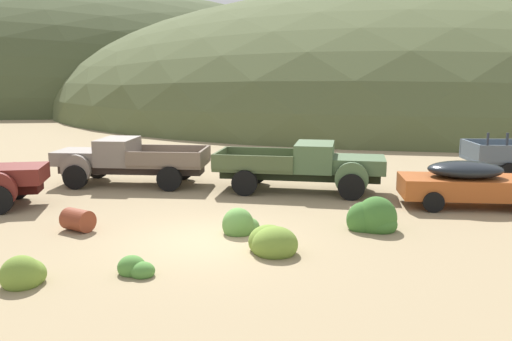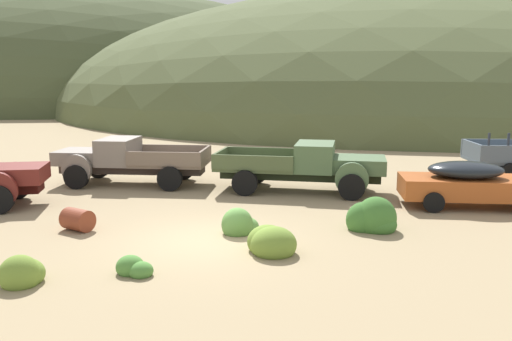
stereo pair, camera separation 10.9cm
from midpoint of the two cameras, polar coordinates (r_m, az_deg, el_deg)
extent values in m
plane|color=#998460|center=(14.35, -5.91, -7.64)|extent=(300.00, 300.00, 0.00)
ellipsoid|color=#424C2D|center=(83.27, -20.83, 6.66)|extent=(100.54, 51.93, 33.09)
ellipsoid|color=#4C5633|center=(74.08, 12.26, 6.72)|extent=(82.01, 85.36, 29.05)
cube|color=maroon|center=(19.55, -25.03, -0.35)|extent=(2.14, 1.90, 0.55)
cube|color=#B7B2A8|center=(19.33, -22.39, -0.35)|extent=(0.20, 1.17, 0.44)
cylinder|color=maroon|center=(20.65, -24.94, -0.83)|extent=(1.21, 0.30, 1.20)
cylinder|color=black|center=(20.75, -24.84, -1.56)|extent=(0.98, 0.38, 0.96)
cube|color=#3D322D|center=(21.99, -13.52, 0.23)|extent=(5.93, 1.90, 0.36)
cube|color=slate|center=(22.69, -18.73, 1.44)|extent=(2.10, 2.06, 0.55)
cube|color=#B7B2A8|center=(23.06, -20.69, 1.38)|extent=(0.27, 1.23, 0.44)
cylinder|color=slate|center=(23.62, -17.10, 0.99)|extent=(1.21, 0.36, 1.20)
cylinder|color=slate|center=(21.69, -19.21, 0.07)|extent=(1.21, 0.36, 1.20)
cube|color=slate|center=(22.06, -14.97, 2.05)|extent=(1.66, 2.25, 1.05)
cube|color=black|center=(22.25, -16.47, 2.59)|extent=(0.32, 1.74, 0.59)
cube|color=#746354|center=(21.49, -9.51, 0.79)|extent=(3.25, 2.58, 0.12)
cube|color=#746354|center=(22.47, -8.84, 2.09)|extent=(2.93, 0.56, 0.55)
cube|color=#746354|center=(20.41, -10.29, 1.22)|extent=(2.93, 0.56, 0.55)
cube|color=#746354|center=(21.12, -5.81, 1.64)|extent=(0.43, 2.14, 0.55)
cylinder|color=black|center=(23.72, -17.02, 0.34)|extent=(0.99, 0.43, 0.96)
cylinder|color=black|center=(21.69, -19.23, -0.69)|extent=(0.99, 0.43, 0.96)
cylinder|color=black|center=(22.57, -8.16, 0.21)|extent=(0.99, 0.43, 0.96)
cylinder|color=black|center=(20.44, -9.59, -0.90)|extent=(0.99, 0.43, 0.96)
cube|color=#232B1B|center=(20.18, 4.59, -0.41)|extent=(6.15, 2.48, 0.36)
cube|color=#47603D|center=(20.01, 11.00, 0.66)|extent=(2.31, 2.25, 0.55)
cube|color=#B7B2A8|center=(20.05, 13.56, 0.50)|extent=(0.38, 1.24, 0.44)
cylinder|color=#47603D|center=(19.00, 10.22, -0.91)|extent=(1.21, 0.47, 1.20)
cylinder|color=#47603D|center=(21.14, 10.25, 0.23)|extent=(1.21, 0.47, 1.20)
cube|color=#47603D|center=(20.01, 6.26, 1.52)|extent=(1.88, 2.39, 1.05)
cube|color=black|center=(19.95, 8.09, 2.06)|extent=(0.48, 1.75, 0.59)
cube|color=#495735|center=(20.37, -0.06, 0.41)|extent=(3.51, 2.88, 0.12)
cube|color=#495735|center=(19.24, -0.65, 0.84)|extent=(3.00, 0.84, 0.55)
cube|color=#495735|center=(21.38, 0.47, 1.80)|extent=(3.00, 0.84, 0.55)
cube|color=#495735|center=(20.62, -4.09, 1.45)|extent=(0.63, 2.16, 0.55)
cylinder|color=black|center=(19.00, 10.20, -1.77)|extent=(1.00, 0.51, 0.96)
cylinder|color=black|center=(21.25, 10.23, -0.49)|extent=(1.00, 0.51, 0.96)
cylinder|color=black|center=(19.39, -1.42, -1.36)|extent=(1.00, 0.51, 0.96)
cylinder|color=black|center=(21.60, -0.18, -0.15)|extent=(1.00, 0.51, 0.96)
cube|color=#A34C1E|center=(19.17, 22.42, -1.68)|extent=(5.02, 2.57, 0.68)
ellipsoid|color=black|center=(18.98, 21.71, 0.10)|extent=(2.72, 1.98, 0.57)
cylinder|color=black|center=(20.55, 25.60, -2.12)|extent=(0.70, 0.31, 0.68)
cylinder|color=black|center=(18.00, 18.63, -3.29)|extent=(0.70, 0.31, 0.68)
cylinder|color=black|center=(19.73, 17.48, -2.06)|extent=(0.70, 0.31, 0.68)
cube|color=#4D5B67|center=(24.41, 25.40, 1.06)|extent=(3.26, 2.43, 0.12)
cube|color=#4D5B67|center=(25.33, 24.52, 2.37)|extent=(3.07, 0.39, 0.70)
cube|color=#4D5B67|center=(23.79, 22.23, 2.08)|extent=(0.30, 2.14, 0.70)
cube|color=#262D39|center=(22.82, 23.84, 3.16)|extent=(0.09, 0.09, 0.50)
cube|color=#262D39|center=(23.12, 25.60, 3.11)|extent=(0.09, 0.09, 0.50)
cylinder|color=black|center=(23.36, 25.83, -0.39)|extent=(0.98, 0.37, 0.96)
cylinder|color=black|center=(25.38, 23.80, 0.55)|extent=(0.98, 0.37, 0.96)
cylinder|color=brown|center=(15.95, -19.05, -5.13)|extent=(1.06, 1.01, 0.64)
ellipsoid|color=#4C8438|center=(12.15, -12.54, -10.66)|extent=(0.56, 0.51, 0.41)
ellipsoid|color=#4C8438|center=(12.33, -13.66, -10.21)|extent=(0.64, 0.58, 0.54)
ellipsoid|color=#5B8E42|center=(15.04, -1.23, -6.13)|extent=(0.74, 0.67, 0.55)
ellipsoid|color=#5B8E42|center=(14.84, -2.19, -5.91)|extent=(0.90, 0.81, 0.96)
ellipsoid|color=olive|center=(13.22, 1.84, -8.05)|extent=(1.17, 1.05, 0.90)
ellipsoid|color=olive|center=(13.30, 0.84, -8.24)|extent=(0.74, 0.67, 0.66)
ellipsoid|color=olive|center=(13.47, 1.16, -7.74)|extent=(1.05, 0.95, 0.85)
ellipsoid|color=#3D702D|center=(15.53, 11.44, -5.28)|extent=(0.99, 0.89, 1.05)
ellipsoid|color=#3D702D|center=(15.52, 13.19, -5.72)|extent=(0.99, 0.89, 0.71)
ellipsoid|color=#3D702D|center=(15.56, 12.78, -5.08)|extent=(1.20, 1.08, 1.27)
ellipsoid|color=olive|center=(12.54, -24.16, -10.31)|extent=(0.91, 0.82, 0.68)
ellipsoid|color=olive|center=(12.40, -24.50, -10.35)|extent=(0.87, 0.78, 0.85)
camera|label=1|loc=(0.05, -90.18, -0.03)|focal=36.66mm
camera|label=2|loc=(0.05, 89.82, 0.03)|focal=36.66mm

